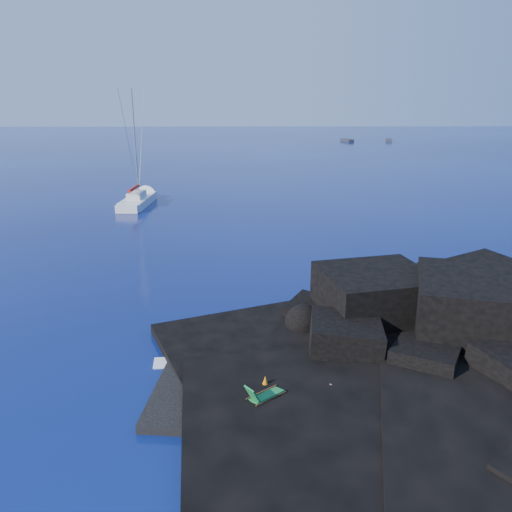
# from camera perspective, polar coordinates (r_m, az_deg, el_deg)

# --- Properties ---
(ground) EXTENTS (400.00, 400.00, 0.00)m
(ground) POSITION_cam_1_polar(r_m,az_deg,el_deg) (19.99, -12.23, -15.78)
(ground) COLOR #030839
(ground) RESTS_ON ground
(headland) EXTENTS (24.00, 24.00, 3.60)m
(headland) POSITION_cam_1_polar(r_m,az_deg,el_deg) (24.10, 21.92, -10.61)
(headland) COLOR black
(headland) RESTS_ON ground
(beach) EXTENTS (9.08, 6.86, 0.70)m
(beach) POSITION_cam_1_polar(r_m,az_deg,el_deg) (20.09, 1.22, -15.16)
(beach) COLOR black
(beach) RESTS_ON ground
(surf_foam) EXTENTS (10.00, 8.00, 0.06)m
(surf_foam) POSITION_cam_1_polar(r_m,az_deg,el_deg) (24.02, 1.93, -9.34)
(surf_foam) COLOR white
(surf_foam) RESTS_ON ground
(sailboat) EXTENTS (3.10, 11.56, 11.98)m
(sailboat) POSITION_cam_1_polar(r_m,az_deg,el_deg) (55.43, -13.30, 5.72)
(sailboat) COLOR white
(sailboat) RESTS_ON ground
(deck_chair) EXTENTS (1.56, 1.42, 1.02)m
(deck_chair) POSITION_cam_1_polar(r_m,az_deg,el_deg) (18.52, 1.21, -15.12)
(deck_chair) COLOR #186F35
(deck_chair) RESTS_ON beach
(towel) EXTENTS (1.87, 1.22, 0.05)m
(towel) POSITION_cam_1_polar(r_m,az_deg,el_deg) (19.46, 7.18, -15.20)
(towel) COLOR beige
(towel) RESTS_ON beach
(sunbather) EXTENTS (1.70, 0.86, 0.25)m
(sunbather) POSITION_cam_1_polar(r_m,az_deg,el_deg) (19.38, 7.20, -14.82)
(sunbather) COLOR tan
(sunbather) RESTS_ON towel
(marker_cone) EXTENTS (0.41, 0.41, 0.60)m
(marker_cone) POSITION_cam_1_polar(r_m,az_deg,el_deg) (19.31, 1.06, -14.34)
(marker_cone) COLOR orange
(marker_cone) RESTS_ON beach
(distant_boat_a) EXTENTS (2.90, 5.29, 0.67)m
(distant_boat_a) POSITION_cam_1_polar(r_m,az_deg,el_deg) (140.38, 10.36, 12.75)
(distant_boat_a) COLOR #29292E
(distant_boat_a) RESTS_ON ground
(distant_boat_b) EXTENTS (2.69, 5.12, 0.65)m
(distant_boat_b) POSITION_cam_1_polar(r_m,az_deg,el_deg) (143.39, 14.93, 12.55)
(distant_boat_b) COLOR #2B2A30
(distant_boat_b) RESTS_ON ground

